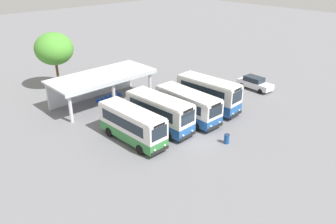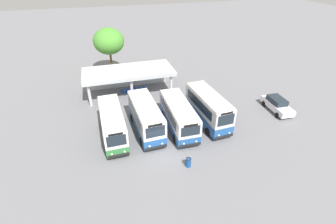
% 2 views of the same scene
% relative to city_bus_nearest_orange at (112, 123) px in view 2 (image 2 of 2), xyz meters
% --- Properties ---
extents(ground_plane, '(180.00, 180.00, 0.00)m').
position_rel_city_bus_nearest_orange_xyz_m(ground_plane, '(3.99, -3.57, -1.76)').
color(ground_plane, slate).
extents(city_bus_nearest_orange, '(2.35, 7.42, 3.18)m').
position_rel_city_bus_nearest_orange_xyz_m(city_bus_nearest_orange, '(0.00, 0.00, 0.00)').
color(city_bus_nearest_orange, black).
rests_on(city_bus_nearest_orange, ground).
extents(city_bus_second_in_row, '(2.64, 7.48, 3.32)m').
position_rel_city_bus_nearest_orange_xyz_m(city_bus_second_in_row, '(3.47, 0.15, 0.07)').
color(city_bus_second_in_row, black).
rests_on(city_bus_second_in_row, ground).
extents(city_bus_middle_cream, '(2.53, 7.62, 3.05)m').
position_rel_city_bus_nearest_orange_xyz_m(city_bus_middle_cream, '(6.94, -0.33, -0.06)').
color(city_bus_middle_cream, black).
rests_on(city_bus_middle_cream, ground).
extents(city_bus_fourth_amber, '(2.69, 7.47, 3.52)m').
position_rel_city_bus_nearest_orange_xyz_m(city_bus_fourth_amber, '(10.41, -0.14, 0.17)').
color(city_bus_fourth_amber, black).
rests_on(city_bus_fourth_amber, ground).
extents(parked_car_flank, '(2.00, 4.62, 1.62)m').
position_rel_city_bus_nearest_orange_xyz_m(parked_car_flank, '(19.63, -0.14, -0.93)').
color(parked_car_flank, black).
rests_on(parked_car_flank, ground).
extents(terminal_canopy, '(11.86, 5.32, 3.40)m').
position_rel_city_bus_nearest_orange_xyz_m(terminal_canopy, '(3.14, 10.08, 0.86)').
color(terminal_canopy, silver).
rests_on(terminal_canopy, ground).
extents(waiting_chair_end_by_column, '(0.45, 0.45, 0.86)m').
position_rel_city_bus_nearest_orange_xyz_m(waiting_chair_end_by_column, '(2.11, 9.10, -1.24)').
color(waiting_chair_end_by_column, slate).
rests_on(waiting_chair_end_by_column, ground).
extents(waiting_chair_second_from_end, '(0.45, 0.45, 0.86)m').
position_rel_city_bus_nearest_orange_xyz_m(waiting_chair_second_from_end, '(2.71, 9.09, -1.24)').
color(waiting_chair_second_from_end, slate).
rests_on(waiting_chair_second_from_end, ground).
extents(waiting_chair_middle_seat, '(0.45, 0.45, 0.86)m').
position_rel_city_bus_nearest_orange_xyz_m(waiting_chair_middle_seat, '(3.30, 9.21, -1.24)').
color(waiting_chair_middle_seat, slate).
rests_on(waiting_chair_middle_seat, ground).
extents(waiting_chair_fourth_seat, '(0.45, 0.45, 0.86)m').
position_rel_city_bus_nearest_orange_xyz_m(waiting_chair_fourth_seat, '(3.90, 9.20, -1.24)').
color(waiting_chair_fourth_seat, slate).
rests_on(waiting_chair_fourth_seat, ground).
extents(waiting_chair_fifth_seat, '(0.45, 0.45, 0.86)m').
position_rel_city_bus_nearest_orange_xyz_m(waiting_chair_fifth_seat, '(4.50, 9.18, -1.24)').
color(waiting_chair_fifth_seat, slate).
rests_on(waiting_chair_fifth_seat, ground).
extents(waiting_chair_far_end_seat, '(0.45, 0.45, 0.86)m').
position_rel_city_bus_nearest_orange_xyz_m(waiting_chair_far_end_seat, '(5.10, 9.11, -1.24)').
color(waiting_chair_far_end_seat, slate).
rests_on(waiting_chair_far_end_seat, ground).
extents(roadside_tree_behind_canopy, '(4.66, 4.66, 7.24)m').
position_rel_city_bus_nearest_orange_xyz_m(roadside_tree_behind_canopy, '(1.45, 17.16, 3.48)').
color(roadside_tree_behind_canopy, brown).
rests_on(roadside_tree_behind_canopy, ground).
extents(litter_bin_apron, '(0.49, 0.49, 0.90)m').
position_rel_city_bus_nearest_orange_xyz_m(litter_bin_apron, '(5.94, -6.19, -1.30)').
color(litter_bin_apron, '#19478C').
rests_on(litter_bin_apron, ground).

